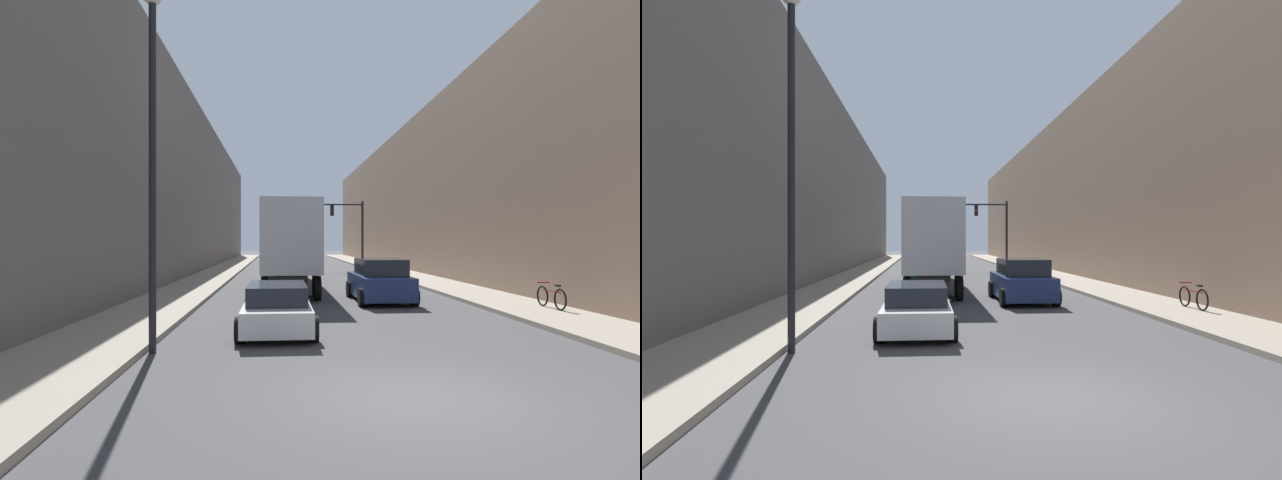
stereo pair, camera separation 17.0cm
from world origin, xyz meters
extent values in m
plane|color=#424244|center=(0.00, 0.00, 0.00)|extent=(200.00, 200.00, 0.00)
cube|color=gray|center=(6.50, 30.00, 0.07)|extent=(2.83, 80.00, 0.15)
cube|color=gray|center=(-6.50, 30.00, 0.07)|extent=(2.83, 80.00, 0.15)
cube|color=#846B56|center=(10.91, 30.00, 5.87)|extent=(6.00, 80.00, 11.74)
cube|color=#66605B|center=(-10.91, 30.00, 6.15)|extent=(6.00, 80.00, 12.31)
cube|color=silver|center=(-1.67, 17.09, 2.63)|extent=(2.48, 11.03, 3.06)
cube|color=black|center=(-1.67, 17.09, 0.95)|extent=(1.24, 11.03, 0.24)
cube|color=#1E512D|center=(-1.67, 24.07, 1.49)|extent=(2.48, 2.93, 2.98)
cylinder|color=black|center=(-2.76, 12.78, 0.50)|extent=(0.25, 1.00, 1.00)
cylinder|color=black|center=(-0.58, 12.78, 0.50)|extent=(0.25, 1.00, 1.00)
cylinder|color=black|center=(-2.76, 13.98, 0.50)|extent=(0.25, 1.00, 1.00)
cylinder|color=black|center=(-0.58, 13.98, 0.50)|extent=(0.25, 1.00, 1.00)
cylinder|color=black|center=(-2.76, 24.07, 0.50)|extent=(0.25, 1.00, 1.00)
cylinder|color=black|center=(-0.58, 24.07, 0.50)|extent=(0.25, 1.00, 1.00)
cube|color=silver|center=(-2.23, 6.21, 0.48)|extent=(1.76, 4.70, 0.61)
cube|color=#1E232D|center=(-2.23, 5.98, 1.04)|extent=(1.55, 2.58, 0.50)
cylinder|color=black|center=(-3.11, 7.86, 0.32)|extent=(0.25, 0.64, 0.64)
cylinder|color=black|center=(-1.35, 7.86, 0.32)|extent=(0.25, 0.64, 0.64)
cylinder|color=black|center=(-3.11, 4.46, 0.32)|extent=(0.25, 0.64, 0.64)
cylinder|color=black|center=(-1.35, 4.46, 0.32)|extent=(0.25, 0.64, 0.64)
cube|color=navy|center=(1.88, 12.29, 0.63)|extent=(1.98, 4.50, 0.88)
cube|color=#1E232D|center=(1.88, 12.06, 1.40)|extent=(1.74, 2.48, 0.65)
cylinder|color=black|center=(0.89, 13.84, 0.35)|extent=(0.25, 0.70, 0.70)
cylinder|color=black|center=(2.87, 13.84, 0.35)|extent=(0.25, 0.70, 0.70)
cylinder|color=black|center=(0.89, 10.64, 0.35)|extent=(0.25, 0.70, 0.70)
cylinder|color=black|center=(2.87, 10.64, 0.35)|extent=(0.25, 0.70, 0.70)
cylinder|color=black|center=(4.93, 34.24, 2.88)|extent=(0.20, 0.20, 5.76)
cube|color=black|center=(1.04, 34.24, 5.46)|extent=(7.78, 0.12, 0.12)
cube|color=black|center=(2.34, 34.24, 4.95)|extent=(0.30, 0.24, 0.90)
sphere|color=red|center=(2.34, 34.10, 4.95)|extent=(0.18, 0.18, 0.18)
cube|color=black|center=(-0.25, 34.24, 4.95)|extent=(0.30, 0.24, 0.90)
sphere|color=gold|center=(-0.25, 34.10, 4.67)|extent=(0.18, 0.18, 0.18)
cylinder|color=black|center=(-4.93, 3.56, 3.85)|extent=(0.16, 0.16, 7.70)
torus|color=black|center=(7.06, 8.08, 0.51)|extent=(0.06, 0.72, 0.72)
torus|color=black|center=(7.06, 9.19, 0.51)|extent=(0.06, 0.72, 0.72)
cube|color=maroon|center=(7.06, 8.63, 0.74)|extent=(0.04, 1.11, 0.04)
cube|color=black|center=(7.06, 8.23, 0.96)|extent=(0.12, 0.20, 0.06)
cube|color=maroon|center=(7.06, 9.14, 0.99)|extent=(0.44, 0.04, 0.04)
camera|label=1|loc=(-2.20, -7.59, 2.49)|focal=28.00mm
camera|label=2|loc=(-2.03, -7.61, 2.49)|focal=28.00mm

